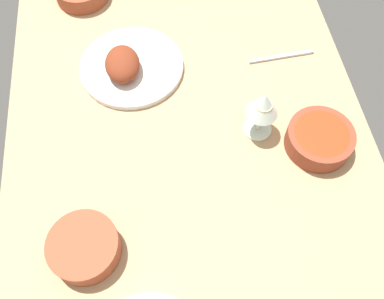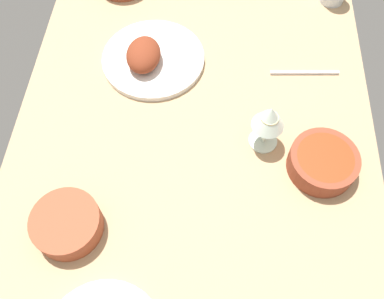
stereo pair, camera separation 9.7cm
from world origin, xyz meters
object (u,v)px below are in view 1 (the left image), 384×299
at_px(bowl_onions, 84,247).
at_px(fork_loose, 281,57).
at_px(wine_glass, 263,106).
at_px(plate_near_viewer, 129,66).
at_px(bowl_sauce, 319,139).

height_order(bowl_onions, fork_loose, bowl_onions).
height_order(bowl_onions, wine_glass, wine_glass).
bearing_deg(wine_glass, plate_near_viewer, -127.38).
xyz_separation_m(plate_near_viewer, bowl_sauce, (0.30, 0.44, 0.01)).
relative_size(bowl_onions, wine_glass, 1.06).
bearing_deg(fork_loose, bowl_onions, -142.94).
bearing_deg(plate_near_viewer, bowl_onions, -14.06).
relative_size(plate_near_viewer, bowl_sauce, 1.76).
relative_size(bowl_onions, bowl_sauce, 0.94).
height_order(wine_glass, fork_loose, wine_glass).
bearing_deg(bowl_onions, fork_loose, 131.08).
xyz_separation_m(plate_near_viewer, fork_loose, (0.01, 0.42, -0.02)).
bearing_deg(fork_loose, plate_near_viewer, 174.47).
xyz_separation_m(bowl_onions, wine_glass, (-0.25, 0.42, 0.07)).
bearing_deg(bowl_sauce, plate_near_viewer, -124.04).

